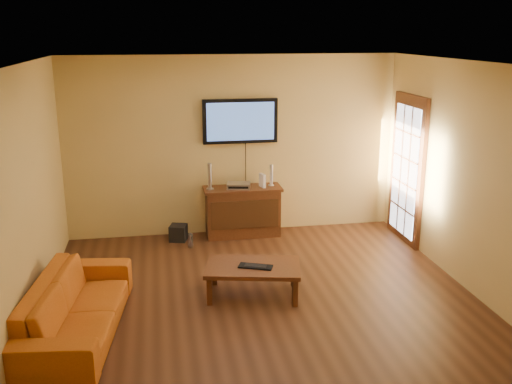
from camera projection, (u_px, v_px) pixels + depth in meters
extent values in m
plane|color=#3A1F10|center=(263.00, 302.00, 6.60)|extent=(5.00, 5.00, 0.00)
plane|color=tan|center=(233.00, 146.00, 8.60)|extent=(5.00, 0.00, 5.00)
plane|color=tan|center=(23.00, 201.00, 5.81)|extent=(0.00, 5.00, 5.00)
plane|color=tan|center=(474.00, 180.00, 6.65)|extent=(0.00, 5.00, 5.00)
plane|color=white|center=(264.00, 64.00, 5.86)|extent=(5.00, 5.00, 0.00)
cube|color=#44210F|center=(407.00, 171.00, 8.34)|extent=(0.06, 1.02, 2.22)
cube|color=white|center=(405.00, 171.00, 8.33)|extent=(0.01, 0.79, 1.89)
cube|color=#44210F|center=(243.00, 213.00, 8.67)|extent=(1.10, 0.41, 0.72)
cube|color=black|center=(245.00, 215.00, 8.46)|extent=(1.02, 0.02, 0.43)
cube|color=#44210F|center=(243.00, 189.00, 8.57)|extent=(1.17, 0.45, 0.04)
cube|color=black|center=(240.00, 121.00, 8.47)|extent=(1.12, 0.07, 0.66)
cube|color=#3B5C9A|center=(241.00, 122.00, 8.43)|extent=(1.01, 0.01, 0.56)
cube|color=#44210F|center=(253.00, 267.00, 6.68)|extent=(1.21, 0.87, 0.05)
cube|color=#44210F|center=(209.00, 291.00, 6.49)|extent=(0.06, 0.06, 0.33)
cube|color=#44210F|center=(295.00, 293.00, 6.46)|extent=(0.06, 0.06, 0.33)
cube|color=#44210F|center=(214.00, 272.00, 7.01)|extent=(0.06, 0.06, 0.33)
cube|color=#44210F|center=(294.00, 273.00, 6.98)|extent=(0.06, 0.06, 0.33)
imported|color=#B85714|center=(75.00, 298.00, 5.80)|extent=(0.85, 2.12, 0.80)
cylinder|color=silver|center=(210.00, 189.00, 8.47)|extent=(0.11, 0.11, 0.02)
cylinder|color=silver|center=(210.00, 176.00, 8.41)|extent=(0.06, 0.06, 0.38)
cylinder|color=silver|center=(271.00, 185.00, 8.67)|extent=(0.09, 0.09, 0.01)
cylinder|color=silver|center=(271.00, 175.00, 8.62)|extent=(0.05, 0.05, 0.31)
cube|color=silver|center=(239.00, 185.00, 8.53)|extent=(0.39, 0.31, 0.08)
cube|color=white|center=(262.00, 181.00, 8.56)|extent=(0.08, 0.15, 0.20)
cube|color=black|center=(178.00, 233.00, 8.51)|extent=(0.29, 0.29, 0.24)
cylinder|color=white|center=(191.00, 241.00, 8.23)|extent=(0.08, 0.08, 0.20)
sphere|color=white|center=(190.00, 234.00, 8.20)|extent=(0.04, 0.04, 0.04)
cube|color=black|center=(256.00, 266.00, 6.62)|extent=(0.42, 0.28, 0.02)
cube|color=black|center=(256.00, 265.00, 6.62)|extent=(0.27, 0.19, 0.01)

